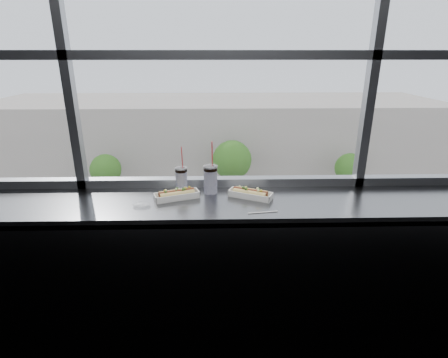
{
  "coord_description": "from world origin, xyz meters",
  "views": [
    {
      "loc": [
        -0.04,
        -0.88,
        2.02
      ],
      "look_at": [
        0.01,
        1.23,
        1.25
      ],
      "focal_mm": 28.0,
      "sensor_mm": 36.0,
      "label": 1
    }
  ],
  "objects_px": {
    "car_far_a": "(92,206)",
    "tree_left": "(106,170)",
    "car_far_c": "(366,205)",
    "car_near_d": "(355,258)",
    "pedestrian_a": "(141,188)",
    "tree_right": "(350,168)",
    "car_near_c": "(244,259)",
    "tree_center": "(232,160)",
    "hotdog_tray_right": "(250,193)",
    "wrapper": "(141,204)",
    "pedestrian_c": "(265,184)",
    "hotdog_tray_left": "(177,194)",
    "loose_straw": "(263,212)",
    "pedestrian_d": "(326,186)",
    "soda_cup_left": "(181,178)",
    "car_far_b": "(260,206)",
    "pedestrian_b": "(225,185)",
    "soda_cup_right": "(211,178)"
  },
  "relations": [
    {
      "from": "car_far_a",
      "to": "tree_left",
      "type": "xyz_separation_m",
      "value": [
        0.16,
        4.0,
        1.81
      ]
    },
    {
      "from": "car_far_c",
      "to": "car_near_d",
      "type": "bearing_deg",
      "value": 160.96
    },
    {
      "from": "car_near_d",
      "to": "pedestrian_a",
      "type": "xyz_separation_m",
      "value": [
        -15.51,
        11.99,
        0.12
      ]
    },
    {
      "from": "car_near_d",
      "to": "tree_right",
      "type": "relative_size",
      "value": 1.4
    },
    {
      "from": "car_near_c",
      "to": "tree_center",
      "type": "height_order",
      "value": "tree_center"
    },
    {
      "from": "tree_right",
      "to": "hotdog_tray_right",
      "type": "bearing_deg",
      "value": -113.34
    },
    {
      "from": "wrapper",
      "to": "pedestrian_c",
      "type": "height_order",
      "value": "wrapper"
    },
    {
      "from": "hotdog_tray_left",
      "to": "pedestrian_a",
      "type": "height_order",
      "value": "hotdog_tray_left"
    },
    {
      "from": "loose_straw",
      "to": "pedestrian_d",
      "type": "distance_m",
      "value": 32.59
    },
    {
      "from": "soda_cup_left",
      "to": "car_far_a",
      "type": "bearing_deg",
      "value": 112.43
    },
    {
      "from": "car_far_c",
      "to": "tree_right",
      "type": "bearing_deg",
      "value": 10.18
    },
    {
      "from": "car_far_b",
      "to": "tree_right",
      "type": "distance_m",
      "value": 9.82
    },
    {
      "from": "car_far_b",
      "to": "pedestrian_d",
      "type": "height_order",
      "value": "car_far_b"
    },
    {
      "from": "pedestrian_a",
      "to": "tree_right",
      "type": "bearing_deg",
      "value": 90.04
    },
    {
      "from": "pedestrian_b",
      "to": "soda_cup_right",
      "type": "bearing_deg",
      "value": -91.74
    },
    {
      "from": "pedestrian_b",
      "to": "tree_right",
      "type": "distance_m",
      "value": 11.76
    },
    {
      "from": "soda_cup_right",
      "to": "pedestrian_c",
      "type": "bearing_deg",
      "value": 80.7
    },
    {
      "from": "hotdog_tray_right",
      "to": "pedestrian_c",
      "type": "xyz_separation_m",
      "value": [
        4.45,
        28.86,
        -10.94
      ]
    },
    {
      "from": "car_near_c",
      "to": "pedestrian_a",
      "type": "relative_size",
      "value": 2.8
    },
    {
      "from": "wrapper",
      "to": "pedestrian_c",
      "type": "distance_m",
      "value": 31.4
    },
    {
      "from": "tree_center",
      "to": "car_far_c",
      "type": "bearing_deg",
      "value": -19.82
    },
    {
      "from": "soda_cup_left",
      "to": "car_far_c",
      "type": "distance_m",
      "value": 29.5
    },
    {
      "from": "car_near_d",
      "to": "tree_center",
      "type": "bearing_deg",
      "value": 25.26
    },
    {
      "from": "car_far_c",
      "to": "soda_cup_left",
      "type": "bearing_deg",
      "value": 159.78
    },
    {
      "from": "car_far_c",
      "to": "car_far_b",
      "type": "height_order",
      "value": "car_far_b"
    },
    {
      "from": "car_far_a",
      "to": "hotdog_tray_right",
      "type": "bearing_deg",
      "value": -162.32
    },
    {
      "from": "pedestrian_d",
      "to": "car_near_c",
      "type": "bearing_deg",
      "value": -125.46
    },
    {
      "from": "hotdog_tray_left",
      "to": "car_far_a",
      "type": "height_order",
      "value": "hotdog_tray_left"
    },
    {
      "from": "car_far_c",
      "to": "tree_center",
      "type": "relative_size",
      "value": 1.0
    },
    {
      "from": "car_far_b",
      "to": "car_near_d",
      "type": "xyz_separation_m",
      "value": [
        4.89,
        -8.0,
        0.03
      ]
    },
    {
      "from": "pedestrian_d",
      "to": "tree_right",
      "type": "distance_m",
      "value": 2.76
    },
    {
      "from": "pedestrian_b",
      "to": "car_far_a",
      "type": "bearing_deg",
      "value": -156.31
    },
    {
      "from": "tree_left",
      "to": "tree_center",
      "type": "relative_size",
      "value": 0.78
    },
    {
      "from": "hotdog_tray_right",
      "to": "car_far_a",
      "type": "distance_m",
      "value": 28.56
    },
    {
      "from": "loose_straw",
      "to": "car_near_c",
      "type": "bearing_deg",
      "value": 76.93
    },
    {
      "from": "car_far_a",
      "to": "tree_right",
      "type": "xyz_separation_m",
      "value": [
        22.6,
        4.0,
        1.76
      ]
    },
    {
      "from": "tree_center",
      "to": "soda_cup_right",
      "type": "bearing_deg",
      "value": -93.09
    },
    {
      "from": "wrapper",
      "to": "tree_left",
      "type": "height_order",
      "value": "wrapper"
    },
    {
      "from": "soda_cup_right",
      "to": "loose_straw",
      "type": "relative_size",
      "value": 1.97
    },
    {
      "from": "pedestrian_b",
      "to": "pedestrian_c",
      "type": "bearing_deg",
      "value": -3.13
    },
    {
      "from": "soda_cup_left",
      "to": "loose_straw",
      "type": "bearing_deg",
      "value": -35.21
    },
    {
      "from": "car_near_c",
      "to": "pedestrian_d",
      "type": "distance_m",
      "value": 15.23
    },
    {
      "from": "tree_center",
      "to": "pedestrian_c",
      "type": "bearing_deg",
      "value": 11.15
    },
    {
      "from": "hotdog_tray_right",
      "to": "pedestrian_a",
      "type": "xyz_separation_m",
      "value": [
        -7.21,
        28.22,
        -10.94
      ]
    },
    {
      "from": "pedestrian_c",
      "to": "pedestrian_a",
      "type": "bearing_deg",
      "value": -176.85
    },
    {
      "from": "car_near_d",
      "to": "pedestrian_b",
      "type": "bearing_deg",
      "value": 25.74
    },
    {
      "from": "car_near_d",
      "to": "pedestrian_c",
      "type": "relative_size",
      "value": 2.63
    },
    {
      "from": "tree_center",
      "to": "car_far_b",
      "type": "bearing_deg",
      "value": -61.62
    },
    {
      "from": "soda_cup_right",
      "to": "car_near_c",
      "type": "xyz_separation_m",
      "value": [
        1.71,
        16.14,
        -11.08
      ]
    },
    {
      "from": "hotdog_tray_right",
      "to": "loose_straw",
      "type": "height_order",
      "value": "hotdog_tray_right"
    }
  ]
}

